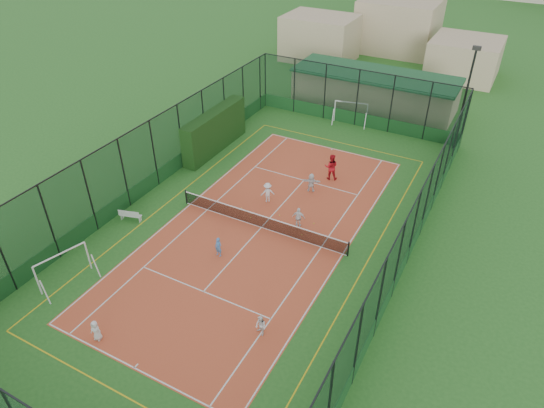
{
  "coord_description": "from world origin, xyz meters",
  "views": [
    {
      "loc": [
        12.04,
        -21.15,
        18.67
      ],
      "look_at": [
        0.18,
        1.1,
        1.2
      ],
      "focal_mm": 32.0,
      "sensor_mm": 36.0,
      "label": 1
    }
  ],
  "objects_px": {
    "clubhouse": "(374,89)",
    "child_near_left": "(96,330)",
    "child_far_back": "(311,183)",
    "floodlight_ne": "(464,100)",
    "child_far_right": "(299,217)",
    "white_bench": "(131,215)",
    "coach": "(331,167)",
    "child_near_right": "(261,326)",
    "child_near_mid": "(218,247)",
    "futsal_goal_far": "(351,113)",
    "child_far_left": "(268,192)",
    "futsal_goal_near": "(64,268)"
  },
  "relations": [
    {
      "from": "clubhouse",
      "to": "child_near_left",
      "type": "height_order",
      "value": "clubhouse"
    },
    {
      "from": "child_far_back",
      "to": "floodlight_ne",
      "type": "bearing_deg",
      "value": -142.2
    },
    {
      "from": "floodlight_ne",
      "to": "child_far_right",
      "type": "height_order",
      "value": "floodlight_ne"
    },
    {
      "from": "white_bench",
      "to": "coach",
      "type": "relative_size",
      "value": 0.73
    },
    {
      "from": "child_near_right",
      "to": "coach",
      "type": "xyz_separation_m",
      "value": [
        -2.53,
        14.99,
        0.4
      ]
    },
    {
      "from": "clubhouse",
      "to": "coach",
      "type": "relative_size",
      "value": 7.71
    },
    {
      "from": "floodlight_ne",
      "to": "child_near_mid",
      "type": "height_order",
      "value": "floodlight_ne"
    },
    {
      "from": "child_near_right",
      "to": "futsal_goal_far",
      "type": "bearing_deg",
      "value": 127.73
    },
    {
      "from": "white_bench",
      "to": "child_near_mid",
      "type": "xyz_separation_m",
      "value": [
        6.91,
        -0.27,
        0.23
      ]
    },
    {
      "from": "child_far_left",
      "to": "floodlight_ne",
      "type": "bearing_deg",
      "value": -162.24
    },
    {
      "from": "clubhouse",
      "to": "futsal_goal_far",
      "type": "relative_size",
      "value": 5.15
    },
    {
      "from": "child_near_mid",
      "to": "coach",
      "type": "relative_size",
      "value": 0.63
    },
    {
      "from": "futsal_goal_near",
      "to": "futsal_goal_far",
      "type": "height_order",
      "value": "futsal_goal_near"
    },
    {
      "from": "child_far_back",
      "to": "white_bench",
      "type": "bearing_deg",
      "value": 25.99
    },
    {
      "from": "floodlight_ne",
      "to": "child_far_right",
      "type": "xyz_separation_m",
      "value": [
        -6.58,
        -15.4,
        -3.41
      ]
    },
    {
      "from": "child_near_mid",
      "to": "child_far_back",
      "type": "bearing_deg",
      "value": 85.35
    },
    {
      "from": "clubhouse",
      "to": "futsal_goal_far",
      "type": "height_order",
      "value": "clubhouse"
    },
    {
      "from": "futsal_goal_far",
      "to": "child_near_right",
      "type": "height_order",
      "value": "futsal_goal_far"
    },
    {
      "from": "futsal_goal_far",
      "to": "coach",
      "type": "relative_size",
      "value": 1.5
    },
    {
      "from": "clubhouse",
      "to": "child_near_right",
      "type": "relative_size",
      "value": 13.01
    },
    {
      "from": "futsal_goal_far",
      "to": "child_far_right",
      "type": "height_order",
      "value": "futsal_goal_far"
    },
    {
      "from": "clubhouse",
      "to": "child_far_back",
      "type": "relative_size",
      "value": 10.99
    },
    {
      "from": "coach",
      "to": "white_bench",
      "type": "bearing_deg",
      "value": 28.94
    },
    {
      "from": "child_near_mid",
      "to": "child_far_back",
      "type": "distance_m",
      "value": 9.06
    },
    {
      "from": "child_near_mid",
      "to": "child_far_left",
      "type": "xyz_separation_m",
      "value": [
        -0.16,
        6.28,
        0.1
      ]
    },
    {
      "from": "child_near_left",
      "to": "child_near_right",
      "type": "bearing_deg",
      "value": 21.27
    },
    {
      "from": "child_near_mid",
      "to": "child_far_left",
      "type": "relative_size",
      "value": 0.86
    },
    {
      "from": "clubhouse",
      "to": "child_near_left",
      "type": "bearing_deg",
      "value": -94.55
    },
    {
      "from": "floodlight_ne",
      "to": "child_near_right",
      "type": "bearing_deg",
      "value": -100.54
    },
    {
      "from": "clubhouse",
      "to": "child_near_mid",
      "type": "xyz_separation_m",
      "value": [
        -0.89,
        -25.51,
        -0.94
      ]
    },
    {
      "from": "floodlight_ne",
      "to": "coach",
      "type": "xyz_separation_m",
      "value": [
        -7.01,
        -9.07,
        -3.13
      ]
    },
    {
      "from": "child_far_left",
      "to": "child_far_right",
      "type": "bearing_deg",
      "value": 115.51
    },
    {
      "from": "floodlight_ne",
      "to": "futsal_goal_near",
      "type": "height_order",
      "value": "floodlight_ne"
    },
    {
      "from": "child_far_left",
      "to": "futsal_goal_near",
      "type": "bearing_deg",
      "value": 25.9
    },
    {
      "from": "futsal_goal_near",
      "to": "child_far_back",
      "type": "height_order",
      "value": "futsal_goal_near"
    },
    {
      "from": "clubhouse",
      "to": "child_near_left",
      "type": "relative_size",
      "value": 13.0
    },
    {
      "from": "futsal_goal_near",
      "to": "child_near_mid",
      "type": "relative_size",
      "value": 2.37
    },
    {
      "from": "child_far_back",
      "to": "coach",
      "type": "distance_m",
      "value": 2.28
    },
    {
      "from": "floodlight_ne",
      "to": "futsal_goal_far",
      "type": "height_order",
      "value": "floodlight_ne"
    },
    {
      "from": "futsal_goal_near",
      "to": "child_near_left",
      "type": "bearing_deg",
      "value": -99.45
    },
    {
      "from": "clubhouse",
      "to": "child_near_mid",
      "type": "height_order",
      "value": "clubhouse"
    },
    {
      "from": "child_near_left",
      "to": "child_near_right",
      "type": "xyz_separation_m",
      "value": [
        6.78,
        3.94,
        -0.0
      ]
    },
    {
      "from": "clubhouse",
      "to": "white_bench",
      "type": "relative_size",
      "value": 10.63
    },
    {
      "from": "futsal_goal_near",
      "to": "child_far_right",
      "type": "distance_m",
      "value": 13.84
    },
    {
      "from": "floodlight_ne",
      "to": "white_bench",
      "type": "height_order",
      "value": "floodlight_ne"
    },
    {
      "from": "futsal_goal_near",
      "to": "child_near_mid",
      "type": "distance_m",
      "value": 8.44
    },
    {
      "from": "white_bench",
      "to": "child_near_right",
      "type": "distance_m",
      "value": 12.65
    },
    {
      "from": "child_far_right",
      "to": "child_far_back",
      "type": "relative_size",
      "value": 1.02
    },
    {
      "from": "child_far_right",
      "to": "child_near_right",
      "type": "bearing_deg",
      "value": 93.95
    },
    {
      "from": "futsal_goal_near",
      "to": "child_far_left",
      "type": "height_order",
      "value": "futsal_goal_near"
    }
  ]
}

